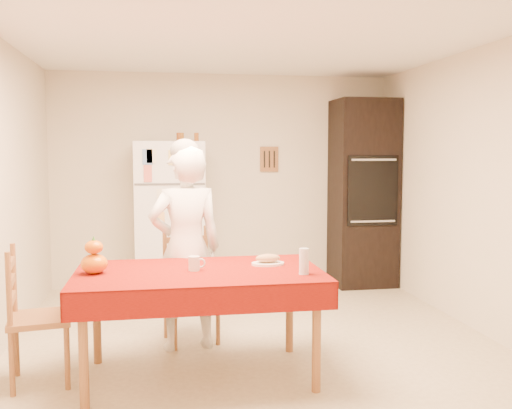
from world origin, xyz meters
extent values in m
plane|color=tan|center=(0.00, 0.00, 0.00)|extent=(4.50, 4.50, 0.00)
cube|color=beige|center=(0.00, 2.25, 1.25)|extent=(4.00, 0.02, 2.50)
cube|color=beige|center=(0.00, -2.25, 1.25)|extent=(4.00, 0.02, 2.50)
cube|color=beige|center=(2.00, 0.00, 1.25)|extent=(0.02, 4.50, 2.50)
cube|color=white|center=(0.00, 0.00, 2.50)|extent=(4.00, 4.50, 0.02)
cube|color=brown|center=(0.55, 2.23, 1.50)|extent=(0.22, 0.02, 0.30)
cube|color=white|center=(-0.65, 1.88, 0.85)|extent=(0.75, 0.70, 1.70)
cube|color=silver|center=(-0.39, 1.51, 1.45)|extent=(0.03, 0.03, 0.25)
cube|color=silver|center=(-0.39, 1.51, 0.70)|extent=(0.03, 0.03, 0.60)
cube|color=black|center=(1.63, 1.93, 1.10)|extent=(0.70, 0.60, 2.20)
cube|color=black|center=(1.63, 1.62, 1.15)|extent=(0.59, 0.02, 0.80)
cylinder|color=brown|center=(-1.24, -0.99, 0.35)|extent=(0.06, 0.06, 0.71)
cylinder|color=brown|center=(-1.24, -0.21, 0.35)|extent=(0.06, 0.06, 0.71)
cylinder|color=brown|center=(0.24, -0.99, 0.35)|extent=(0.06, 0.06, 0.71)
cylinder|color=brown|center=(0.24, -0.21, 0.35)|extent=(0.06, 0.06, 0.71)
cube|color=brown|center=(-0.50, -0.60, 0.73)|extent=(1.60, 0.90, 0.04)
cube|color=#570804|center=(-0.50, -0.60, 0.76)|extent=(1.70, 1.00, 0.01)
cylinder|color=brown|center=(-0.66, -0.03, 0.21)|extent=(0.04, 0.04, 0.43)
cylinder|color=brown|center=(-0.72, 0.31, 0.21)|extent=(0.04, 0.04, 0.43)
cylinder|color=brown|center=(-0.30, 0.04, 0.21)|extent=(0.04, 0.04, 0.43)
cylinder|color=brown|center=(-0.37, 0.38, 0.21)|extent=(0.04, 0.04, 0.43)
cube|color=brown|center=(-0.51, 0.17, 0.45)|extent=(0.49, 0.48, 0.04)
cube|color=brown|center=(-0.55, 0.34, 0.70)|extent=(0.36, 0.10, 0.50)
cylinder|color=brown|center=(-1.39, -0.67, 0.21)|extent=(0.04, 0.04, 0.43)
cylinder|color=brown|center=(-1.72, -0.72, 0.21)|extent=(0.04, 0.04, 0.43)
cylinder|color=brown|center=(-1.44, -0.32, 0.21)|extent=(0.04, 0.04, 0.43)
cylinder|color=brown|center=(-1.78, -0.37, 0.21)|extent=(0.04, 0.04, 0.43)
cube|color=brown|center=(-1.58, -0.52, 0.45)|extent=(0.46, 0.47, 0.04)
cube|color=brown|center=(-1.75, -0.54, 0.70)|extent=(0.08, 0.36, 0.50)
imported|color=white|center=(-0.56, 0.02, 0.82)|extent=(0.65, 0.48, 1.63)
cylinder|color=silver|center=(-0.53, -0.59, 0.81)|extent=(0.08, 0.08, 0.10)
ellipsoid|color=orange|center=(-1.21, -0.58, 0.83)|extent=(0.18, 0.18, 0.13)
ellipsoid|color=#D04A04|center=(-1.21, -0.58, 0.94)|extent=(0.12, 0.12, 0.09)
cylinder|color=silver|center=(0.19, -0.84, 0.85)|extent=(0.07, 0.07, 0.18)
cylinder|color=white|center=(0.01, -0.48, 0.77)|extent=(0.24, 0.24, 0.02)
ellipsoid|color=tan|center=(0.01, -0.48, 0.81)|extent=(0.18, 0.10, 0.06)
cylinder|color=brown|center=(-0.54, 1.93, 1.75)|extent=(0.05, 0.05, 0.10)
cylinder|color=brown|center=(-0.51, 1.93, 1.75)|extent=(0.05, 0.05, 0.10)
cylinder|color=brown|center=(-0.34, 1.93, 1.75)|extent=(0.05, 0.05, 0.10)
camera|label=1|loc=(-0.77, -4.51, 1.58)|focal=40.00mm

